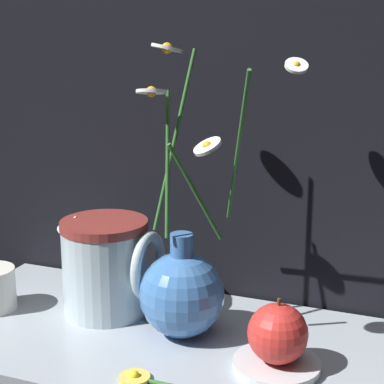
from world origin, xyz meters
TOP-DOWN VIEW (x-y plane):
  - ground_plane at (0.00, 0.00)m, footprint 6.00×6.00m
  - shelf at (0.00, 0.00)m, footprint 0.76×0.32m
  - vase_with_flowers at (-0.03, 0.01)m, footprint 0.21×0.17m
  - ceramic_pitcher at (-0.15, 0.04)m, footprint 0.15×0.12m
  - saucer_plate at (0.11, -0.03)m, footprint 0.10×0.10m
  - orange_fruit at (0.11, -0.03)m, footprint 0.07×0.07m
  - loose_daisy at (-0.02, -0.11)m, footprint 0.12×0.04m

SIDE VIEW (x-z plane):
  - ground_plane at x=0.00m, z-range 0.00..0.00m
  - shelf at x=0.00m, z-range 0.00..0.01m
  - loose_daisy at x=-0.02m, z-range 0.01..0.02m
  - saucer_plate at x=0.11m, z-range 0.01..0.02m
  - orange_fruit at x=0.11m, z-range 0.02..0.10m
  - vase_with_flowers at x=-0.03m, z-range -0.11..0.26m
  - ceramic_pitcher at x=-0.15m, z-range 0.01..0.16m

